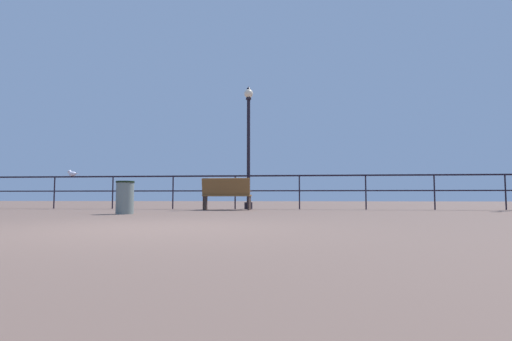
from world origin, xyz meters
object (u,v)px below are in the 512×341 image
Objects in this scene: trash_bin at (125,197)px; lamppost_center at (248,141)px; seagull_on_rail at (72,173)px; bench_near_left at (226,193)px.

lamppost_center is at bearing 58.00° from trash_bin.
seagull_on_rail is 5.27m from trash_bin.
bench_near_left is at bearing 56.67° from trash_bin.
seagull_on_rail is 0.57× the size of trash_bin.
seagull_on_rail is (-5.51, 0.87, 0.68)m from bench_near_left.
lamppost_center reaches higher than seagull_on_rail.
trash_bin is at bearing -122.00° from lamppost_center.
bench_near_left is 5.62m from seagull_on_rail.
bench_near_left is 3.34× the size of seagull_on_rail.
trash_bin is at bearing -46.04° from seagull_on_rail.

